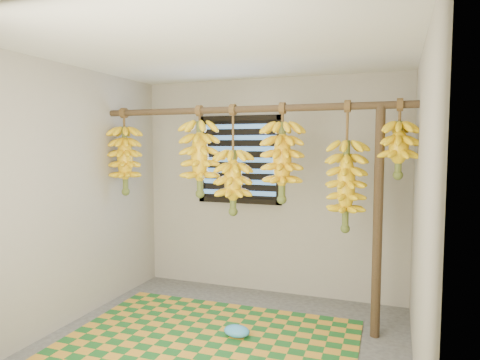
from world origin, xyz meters
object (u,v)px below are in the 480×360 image
at_px(banana_bunch_a, 125,160).
at_px(banana_bunch_e, 346,186).
at_px(banana_bunch_c, 233,182).
at_px(plastic_bag, 237,331).
at_px(support_post, 378,223).
at_px(banana_bunch_f, 399,149).
at_px(woven_mat, 203,347).
at_px(banana_bunch_d, 282,162).
at_px(banana_bunch_b, 200,159).

xyz_separation_m(banana_bunch_a, banana_bunch_e, (2.27, 0.00, -0.19)).
height_order(banana_bunch_a, banana_bunch_c, same).
bearing_deg(plastic_bag, banana_bunch_a, 162.82).
bearing_deg(plastic_bag, banana_bunch_e, 27.20).
distance_m(support_post, plastic_bag, 1.53).
xyz_separation_m(banana_bunch_a, banana_bunch_f, (2.69, 0.00, 0.12)).
height_order(woven_mat, banana_bunch_d, banana_bunch_d).
distance_m(banana_bunch_c, banana_bunch_d, 0.52).
bearing_deg(banana_bunch_d, banana_bunch_f, 0.00).
bearing_deg(support_post, banana_bunch_d, 180.00).
relative_size(banana_bunch_b, banana_bunch_e, 0.78).
height_order(support_post, banana_bunch_b, banana_bunch_b).
xyz_separation_m(banana_bunch_c, banana_bunch_d, (0.48, 0.00, 0.20)).
bearing_deg(banana_bunch_e, plastic_bag, -152.80).
bearing_deg(banana_bunch_d, banana_bunch_a, 180.00).
bearing_deg(banana_bunch_e, banana_bunch_f, 0.00).
height_order(plastic_bag, banana_bunch_e, banana_bunch_e).
height_order(banana_bunch_a, banana_bunch_e, same).
bearing_deg(banana_bunch_f, support_post, -180.00).
bearing_deg(banana_bunch_b, plastic_bag, -38.51).
distance_m(plastic_bag, banana_bunch_c, 1.35).
height_order(plastic_bag, banana_bunch_f, banana_bunch_f).
distance_m(plastic_bag, banana_bunch_a, 2.08).
height_order(woven_mat, plastic_bag, plastic_bag).
xyz_separation_m(banana_bunch_b, banana_bunch_e, (1.40, 0.00, -0.22)).
height_order(support_post, banana_bunch_a, banana_bunch_a).
bearing_deg(banana_bunch_a, support_post, 0.00).
xyz_separation_m(banana_bunch_a, banana_bunch_c, (1.22, 0.00, -0.19)).
bearing_deg(banana_bunch_a, woven_mat, -30.16).
bearing_deg(banana_bunch_d, plastic_bag, -122.47).
height_order(support_post, plastic_bag, support_post).
distance_m(banana_bunch_b, banana_bunch_e, 1.42).
relative_size(support_post, banana_bunch_e, 1.76).
relative_size(banana_bunch_c, banana_bunch_f, 1.59).
bearing_deg(support_post, banana_bunch_c, 180.00).
bearing_deg(banana_bunch_a, banana_bunch_d, 0.00).
height_order(banana_bunch_d, banana_bunch_e, same).
relative_size(support_post, woven_mat, 0.82).
height_order(woven_mat, banana_bunch_e, banana_bunch_e).
relative_size(support_post, banana_bunch_c, 1.92).
bearing_deg(plastic_bag, woven_mat, -124.74).
bearing_deg(plastic_bag, banana_bunch_d, 57.53).
bearing_deg(banana_bunch_b, banana_bunch_f, 0.00).
xyz_separation_m(woven_mat, banana_bunch_a, (-1.23, 0.71, 1.50)).
distance_m(support_post, woven_mat, 1.80).
distance_m(plastic_bag, banana_bunch_b, 1.64).
bearing_deg(support_post, banana_bunch_e, 180.00).
xyz_separation_m(banana_bunch_b, banana_bunch_d, (0.83, 0.00, -0.02)).
relative_size(plastic_bag, banana_bunch_d, 0.26).
distance_m(banana_bunch_a, banana_bunch_d, 1.70).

